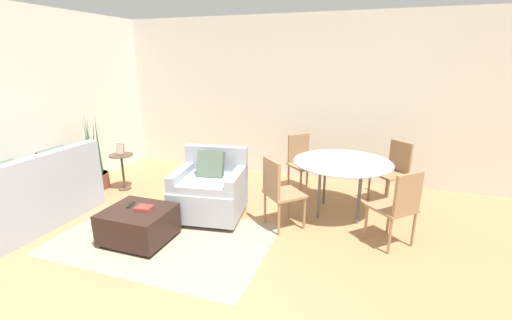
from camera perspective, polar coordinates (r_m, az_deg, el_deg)
ground_plane at (r=3.41m, az=-13.34°, el=-20.79°), size 20.00×20.00×0.00m
wall_back at (r=6.10m, az=4.33°, el=10.26°), size 12.00×0.06×2.75m
wall_left at (r=5.93m, az=-31.57°, el=7.71°), size 0.06×12.00×2.75m
area_rug at (r=4.28m, az=-15.06°, el=-12.57°), size 2.48×1.58×0.01m
couch at (r=5.18m, az=-33.68°, el=-5.72°), size 0.86×1.73×0.95m
armchair at (r=4.59m, az=-7.65°, el=-5.01°), size 0.98×0.95×0.89m
ottoman at (r=4.23m, az=-18.98°, el=-10.00°), size 0.73×0.64×0.39m
book_stack at (r=4.15m, az=-18.16°, el=-7.54°), size 0.20×0.17×0.03m
tv_remote_primary at (r=4.30m, az=-20.17°, el=-7.02°), size 0.09×0.17×0.01m
potted_plant at (r=6.13m, az=-25.13°, el=-1.67°), size 0.37×0.37×1.23m
side_table at (r=5.86m, az=-21.39°, el=-0.84°), size 0.37×0.37×0.58m
picture_frame at (r=5.79m, az=-21.67°, el=1.68°), size 0.14×0.07×0.18m
dining_table at (r=4.66m, az=14.18°, el=-1.00°), size 1.29×1.29×0.74m
dining_chair_near_left at (r=4.19m, az=3.78°, el=-4.83°), size 0.59×0.59×0.90m
dining_chair_near_right at (r=4.08m, az=22.68°, el=-6.77°), size 0.59×0.59×0.90m
dining_chair_far_left at (r=5.45m, az=7.63°, el=0.17°), size 0.59×0.59×0.90m
dining_chair_far_right at (r=5.36m, az=22.02°, el=-1.20°), size 0.59×0.59×0.90m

